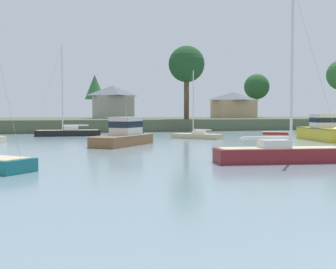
% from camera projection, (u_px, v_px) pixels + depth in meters
% --- Properties ---
extents(far_shore_bank, '(196.56, 54.18, 2.12)m').
position_uv_depth(far_shore_bank, '(66.00, 123.00, 95.33)').
color(far_shore_bank, '#4C563D').
rests_on(far_shore_bank, ground).
extents(sailboat_sand, '(5.62, 6.14, 9.08)m').
position_uv_depth(sailboat_sand, '(197.00, 137.00, 54.28)').
color(sailboat_sand, tan).
rests_on(sailboat_sand, ground).
extents(sailboat_black, '(9.20, 3.16, 13.40)m').
position_uv_depth(sailboat_black, '(68.00, 134.00, 60.55)').
color(sailboat_black, black).
rests_on(sailboat_black, ground).
extents(cruiser_yellow, '(5.31, 11.22, 5.41)m').
position_uv_depth(cruiser_yellow, '(327.00, 135.00, 50.06)').
color(cruiser_yellow, gold).
rests_on(cruiser_yellow, ground).
extents(cruiser_wood, '(8.59, 9.45, 5.08)m').
position_uv_depth(cruiser_wood, '(128.00, 138.00, 43.83)').
color(cruiser_wood, brown).
rests_on(cruiser_wood, ground).
extents(dinghy_red, '(4.18, 3.61, 0.57)m').
position_uv_depth(dinghy_red, '(275.00, 134.00, 64.95)').
color(dinghy_red, '#B2231E').
rests_on(dinghy_red, ground).
extents(sailboat_maroon, '(8.87, 3.66, 12.14)m').
position_uv_depth(sailboat_maroon, '(280.00, 159.00, 27.88)').
color(sailboat_maroon, maroon).
rests_on(sailboat_maroon, ground).
extents(shore_tree_center_right, '(4.62, 4.62, 10.03)m').
position_uv_depth(shore_tree_center_right, '(95.00, 87.00, 98.34)').
color(shore_tree_center_right, brown).
rests_on(shore_tree_center_right, far_shore_bank).
extents(shore_tree_center, '(6.80, 6.80, 13.78)m').
position_uv_depth(shore_tree_center, '(187.00, 65.00, 80.22)').
color(shore_tree_center, brown).
rests_on(shore_tree_center, far_shore_bank).
extents(shore_tree_inland_c, '(6.65, 6.65, 11.48)m').
position_uv_depth(shore_tree_inland_c, '(257.00, 87.00, 112.61)').
color(shore_tree_inland_c, brown).
rests_on(shore_tree_inland_c, far_shore_bank).
extents(cottage_near_water, '(8.10, 8.77, 7.02)m').
position_uv_depth(cottage_near_water, '(113.00, 101.00, 90.69)').
color(cottage_near_water, '#9E998E').
rests_on(cottage_near_water, far_shore_bank).
extents(cottage_eastern, '(9.60, 6.94, 6.07)m').
position_uv_depth(cottage_eastern, '(234.00, 105.00, 98.99)').
color(cottage_eastern, tan).
rests_on(cottage_eastern, far_shore_bank).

